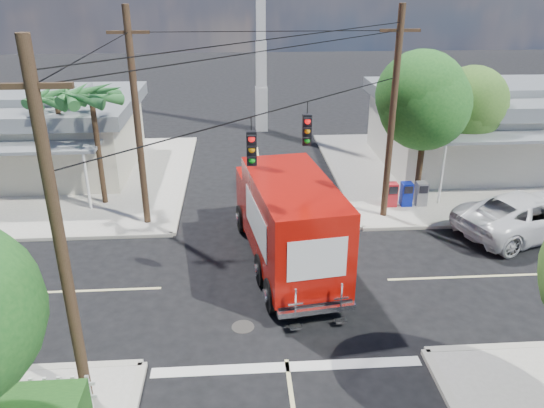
{
  "coord_description": "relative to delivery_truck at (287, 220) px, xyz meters",
  "views": [
    {
      "loc": [
        -1.22,
        -15.9,
        10.01
      ],
      "look_at": [
        0.0,
        2.0,
        2.2
      ],
      "focal_mm": 35.0,
      "sensor_mm": 36.0,
      "label": 1
    }
  ],
  "objects": [
    {
      "name": "ground",
      "position": [
        -0.51,
        -1.39,
        -1.82
      ],
      "size": [
        120.0,
        120.0,
        0.0
      ],
      "primitive_type": "plane",
      "color": "black",
      "rests_on": "ground"
    },
    {
      "name": "sidewalk_ne",
      "position": [
        10.37,
        9.49,
        -1.75
      ],
      "size": [
        14.12,
        14.12,
        0.14
      ],
      "color": "#AAA59A",
      "rests_on": "ground"
    },
    {
      "name": "sidewalk_nw",
      "position": [
        -11.39,
        9.49,
        -1.75
      ],
      "size": [
        14.12,
        14.12,
        0.14
      ],
      "color": "#AAA59A",
      "rests_on": "ground"
    },
    {
      "name": "road_markings",
      "position": [
        -0.51,
        -2.87,
        -1.82
      ],
      "size": [
        32.0,
        32.0,
        0.01
      ],
      "color": "beige",
      "rests_on": "ground"
    },
    {
      "name": "building_ne",
      "position": [
        11.99,
        10.57,
        0.5
      ],
      "size": [
        11.8,
        10.2,
        4.5
      ],
      "color": "silver",
      "rests_on": "sidewalk_ne"
    },
    {
      "name": "building_nw",
      "position": [
        -12.51,
        11.07,
        0.4
      ],
      "size": [
        10.8,
        10.2,
        4.3
      ],
      "color": "beige",
      "rests_on": "sidewalk_nw"
    },
    {
      "name": "radio_tower",
      "position": [
        -0.01,
        18.61,
        3.82
      ],
      "size": [
        0.8,
        0.8,
        17.0
      ],
      "color": "silver",
      "rests_on": "ground"
    },
    {
      "name": "tree_ne_front",
      "position": [
        6.7,
        5.36,
        2.94
      ],
      "size": [
        4.21,
        4.14,
        6.66
      ],
      "color": "#422D1C",
      "rests_on": "sidewalk_ne"
    },
    {
      "name": "tree_ne_back",
      "position": [
        9.3,
        7.56,
        2.36
      ],
      "size": [
        3.77,
        3.66,
        5.82
      ],
      "color": "#422D1C",
      "rests_on": "sidewalk_ne"
    },
    {
      "name": "palm_nw_front",
      "position": [
        -8.01,
        6.11,
        3.22
      ],
      "size": [
        3.01,
        3.08,
        5.59
      ],
      "color": "#422D1C",
      "rests_on": "sidewalk_nw"
    },
    {
      "name": "palm_nw_back",
      "position": [
        -10.01,
        7.61,
        2.85
      ],
      "size": [
        3.01,
        3.08,
        5.19
      ],
      "color": "#422D1C",
      "rests_on": "sidewalk_nw"
    },
    {
      "name": "utility_poles",
      "position": [
        -2.09,
        0.21,
        2.85
      ],
      "size": [
        12.0,
        10.68,
        9.0
      ],
      "color": "#473321",
      "rests_on": "ground"
    },
    {
      "name": "vending_boxes",
      "position": [
        5.99,
        4.81,
        -1.13
      ],
      "size": [
        1.9,
        0.5,
        1.1
      ],
      "color": "#AE1B22",
      "rests_on": "sidewalk_ne"
    },
    {
      "name": "delivery_truck",
      "position": [
        0.0,
        0.0,
        0.0
      ],
      "size": [
        3.68,
        8.54,
        3.59
      ],
      "color": "black",
      "rests_on": "ground"
    },
    {
      "name": "parked_car",
      "position": [
        10.2,
        1.81,
        -0.95
      ],
      "size": [
        6.88,
        4.78,
        1.75
      ],
      "primitive_type": "imported",
      "rotation": [
        0.0,
        0.0,
        1.9
      ],
      "color": "silver",
      "rests_on": "ground"
    }
  ]
}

